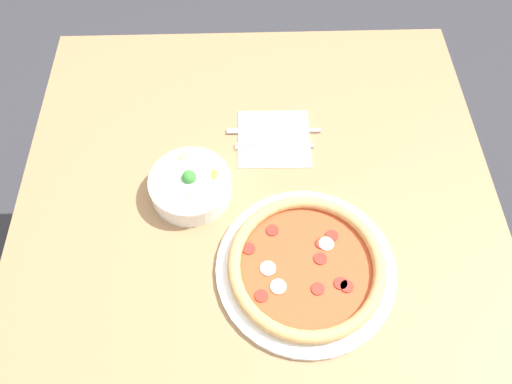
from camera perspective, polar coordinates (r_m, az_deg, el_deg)
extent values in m
plane|color=#333338|center=(1.78, 0.17, -15.20)|extent=(8.00, 8.00, 0.00)
cube|color=#99724C|center=(1.08, 0.27, -3.27)|extent=(1.18, 1.06, 0.03)
cylinder|color=olive|center=(1.76, 14.84, 5.86)|extent=(0.06, 0.06, 0.74)
cylinder|color=olive|center=(1.75, -15.58, 5.16)|extent=(0.06, 0.06, 0.74)
cylinder|color=white|center=(1.01, 5.70, -8.69)|extent=(0.36, 0.36, 0.01)
torus|color=tan|center=(1.00, 5.79, -8.26)|extent=(0.31, 0.31, 0.03)
cylinder|color=#B74723|center=(1.01, 5.74, -8.49)|extent=(0.28, 0.28, 0.01)
cylinder|color=maroon|center=(1.04, 8.65, -4.96)|extent=(0.03, 0.03, 0.00)
cylinder|color=maroon|center=(1.03, 7.55, -5.84)|extent=(0.03, 0.03, 0.00)
cylinder|color=maroon|center=(0.97, 0.36, -11.79)|extent=(0.03, 0.03, 0.00)
cylinder|color=maroon|center=(1.01, 7.36, -7.56)|extent=(0.03, 0.03, 0.00)
cylinder|color=maroon|center=(1.00, 9.65, -10.25)|extent=(0.03, 0.03, 0.00)
cylinder|color=maroon|center=(1.00, 10.35, -10.56)|extent=(0.03, 0.03, 0.00)
cylinder|color=maroon|center=(1.03, 1.88, -4.39)|extent=(0.03, 0.03, 0.00)
cylinder|color=maroon|center=(1.01, -0.82, -6.49)|extent=(0.03, 0.03, 0.00)
cylinder|color=maroon|center=(0.99, 7.08, -10.93)|extent=(0.03, 0.03, 0.00)
ellipsoid|color=silver|center=(0.98, 2.55, -10.72)|extent=(0.03, 0.03, 0.01)
ellipsoid|color=silver|center=(0.99, 1.37, -8.69)|extent=(0.03, 0.03, 0.01)
ellipsoid|color=silver|center=(1.03, 8.02, -5.85)|extent=(0.03, 0.03, 0.01)
cylinder|color=white|center=(1.09, -7.49, 0.65)|extent=(0.18, 0.18, 0.05)
torus|color=white|center=(1.07, -7.61, 1.27)|extent=(0.18, 0.18, 0.01)
ellipsoid|color=#998466|center=(1.10, -9.43, 3.05)|extent=(0.04, 0.03, 0.02)
ellipsoid|color=#998466|center=(1.09, -8.52, 1.84)|extent=(0.04, 0.04, 0.02)
ellipsoid|color=tan|center=(1.07, -8.97, 0.22)|extent=(0.03, 0.03, 0.02)
ellipsoid|color=#998466|center=(1.11, -8.24, 3.81)|extent=(0.04, 0.04, 0.02)
ellipsoid|color=tan|center=(1.04, -7.00, -0.72)|extent=(0.04, 0.04, 0.02)
ellipsoid|color=#998466|center=(1.07, -11.04, -0.16)|extent=(0.04, 0.04, 0.02)
ellipsoid|color=tan|center=(1.06, -4.66, 0.17)|extent=(0.03, 0.04, 0.02)
sphere|color=#388433|center=(1.07, -7.65, 1.67)|extent=(0.03, 0.03, 0.03)
ellipsoid|color=yellow|center=(1.07, -4.76, 1.85)|extent=(0.04, 0.02, 0.02)
cube|color=white|center=(1.19, 2.05, 6.12)|extent=(0.17, 0.17, 0.00)
cube|color=silver|center=(1.17, 3.47, 5.27)|extent=(0.01, 0.13, 0.00)
cube|color=silver|center=(1.17, -1.05, 5.50)|extent=(0.00, 0.06, 0.00)
cube|color=silver|center=(1.17, -1.05, 5.34)|extent=(0.00, 0.06, 0.00)
cube|color=silver|center=(1.17, -1.05, 5.17)|extent=(0.00, 0.06, 0.00)
cube|color=silver|center=(1.16, -1.05, 5.00)|extent=(0.00, 0.06, 0.00)
cube|color=silver|center=(1.20, 5.26, 7.02)|extent=(0.01, 0.09, 0.01)
cube|color=silver|center=(1.20, -0.17, 7.01)|extent=(0.02, 0.14, 0.00)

